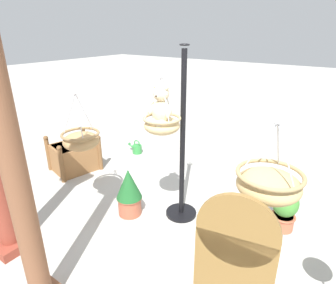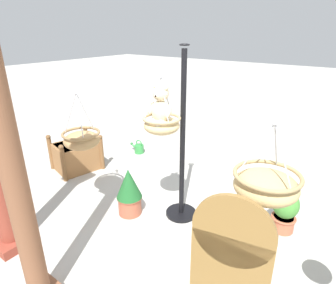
% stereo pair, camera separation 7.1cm
% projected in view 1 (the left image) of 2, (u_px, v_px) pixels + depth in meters
% --- Properties ---
extents(ground_plane, '(40.00, 40.00, 0.00)m').
position_uv_depth(ground_plane, '(171.00, 209.00, 4.26)').
color(ground_plane, '#ADAAA3').
extents(display_pole_central, '(0.44, 0.44, 2.36)m').
position_uv_depth(display_pole_central, '(182.00, 170.00, 3.87)').
color(display_pole_central, black).
rests_on(display_pole_central, ground).
extents(hanging_basket_with_teddy, '(0.47, 0.47, 0.71)m').
position_uv_depth(hanging_basket_with_teddy, '(162.00, 124.00, 3.50)').
color(hanging_basket_with_teddy, tan).
extents(teddy_bear, '(0.34, 0.30, 0.49)m').
position_uv_depth(teddy_bear, '(161.00, 108.00, 3.40)').
color(teddy_bear, beige).
extents(hanging_basket_left_high, '(0.57, 0.57, 0.69)m').
position_uv_depth(hanging_basket_left_high, '(269.00, 184.00, 2.42)').
color(hanging_basket_left_high, tan).
extents(hanging_basket_right_low, '(0.51, 0.51, 0.78)m').
position_uv_depth(hanging_basket_right_low, '(81.00, 140.00, 3.85)').
color(hanging_basket_right_low, '#A37F51').
extents(greenhouse_pillar_far_back, '(0.38, 0.38, 3.09)m').
position_uv_depth(greenhouse_pillar_far_back, '(14.00, 168.00, 2.24)').
color(greenhouse_pillar_far_back, brown).
rests_on(greenhouse_pillar_far_back, ground).
extents(wooden_planter_box, '(0.87, 0.95, 0.69)m').
position_uv_depth(wooden_planter_box, '(74.00, 156.00, 5.35)').
color(wooden_planter_box, olive).
rests_on(wooden_planter_box, ground).
extents(potted_plant_tall_leafy, '(0.33, 0.33, 0.59)m').
position_uv_depth(potted_plant_tall_leafy, '(285.00, 209.00, 3.74)').
color(potted_plant_tall_leafy, '#BC6042').
rests_on(potted_plant_tall_leafy, ground).
extents(potted_plant_conical_shrub, '(0.37, 0.37, 0.72)m').
position_uv_depth(potted_plant_conical_shrub, '(129.00, 192.00, 4.02)').
color(potted_plant_conical_shrub, '#AD563D').
rests_on(potted_plant_conical_shrub, ground).
extents(display_sign_board, '(0.65, 0.16, 1.39)m').
position_uv_depth(display_sign_board, '(234.00, 255.00, 2.28)').
color(display_sign_board, olive).
rests_on(display_sign_board, ground).
extents(watering_can, '(0.35, 0.20, 0.30)m').
position_uv_depth(watering_can, '(137.00, 149.00, 6.13)').
color(watering_can, '#338C3F').
rests_on(watering_can, ground).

